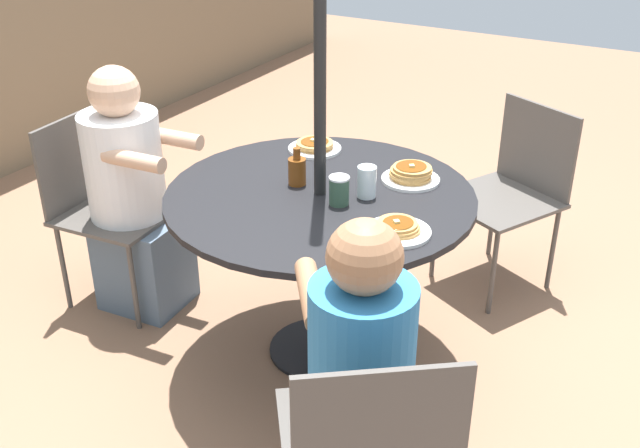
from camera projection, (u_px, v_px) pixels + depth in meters
name	position (u px, v px, depth m)	size (l,w,h in m)	color
ground_plane	(320.00, 350.00, 3.30)	(12.00, 12.00, 0.00)	#8C664C
patio_table	(320.00, 217.00, 2.99)	(1.23, 1.23, 0.77)	black
umbrella_pole	(320.00, 106.00, 2.78)	(0.05, 0.05, 2.25)	black
patio_chair_north	(369.00, 446.00, 2.07)	(0.67, 0.67, 0.89)	#514C47
diner_north	(359.00, 399.00, 2.22)	(0.55, 0.51, 1.14)	#3D3D42
patio_chair_east	(513.00, 184.00, 3.61)	(0.64, 0.64, 0.89)	#514C47
patio_chair_south	(102.00, 197.00, 3.48)	(0.51, 0.51, 0.89)	#514C47
diner_south	(133.00, 202.00, 3.41)	(0.37, 0.51, 1.16)	slate
pancake_plate_a	(398.00, 229.00, 2.64)	(0.24, 0.24, 0.06)	white
pancake_plate_b	(411.00, 175.00, 3.03)	(0.24, 0.24, 0.08)	white
pancake_plate_c	(315.00, 147.00, 3.33)	(0.24, 0.24, 0.05)	white
syrup_bottle	(297.00, 170.00, 2.99)	(0.09, 0.07, 0.16)	brown
coffee_cup	(339.00, 190.00, 2.83)	(0.08, 0.08, 0.11)	#33513D
drinking_glass_a	(367.00, 182.00, 2.89)	(0.07, 0.07, 0.12)	silver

